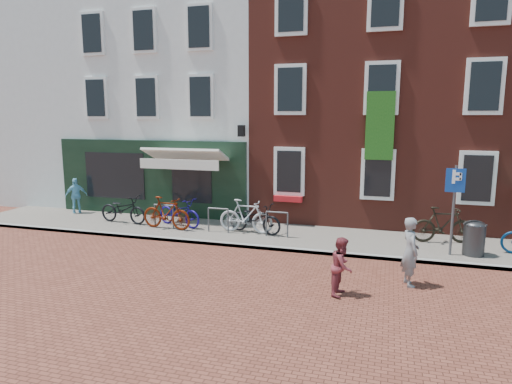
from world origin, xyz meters
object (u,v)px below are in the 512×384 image
(woman, at_px, (410,252))
(bicycle_2, at_px, (179,212))
(parking_sign, at_px, (454,195))
(bicycle_3, at_px, (246,216))
(cafe_person, at_px, (76,196))
(bicycle_5, at_px, (443,225))
(litter_bin, at_px, (474,236))
(bicycle_1, at_px, (166,213))
(boy, at_px, (342,266))
(bicycle_4, at_px, (255,218))
(bicycle_0, at_px, (123,209))

(woman, bearing_deg, bicycle_2, 48.95)
(woman, xyz_separation_m, bicycle_2, (-7.53, 3.31, -0.21))
(parking_sign, xyz_separation_m, bicycle_3, (-6.20, 0.68, -1.13))
(woman, bearing_deg, cafe_person, 54.32)
(bicycle_5, bearing_deg, litter_bin, -158.57)
(litter_bin, distance_m, bicycle_1, 9.56)
(boy, height_order, bicycle_4, boy)
(bicycle_1, bearing_deg, woman, -104.28)
(bicycle_5, bearing_deg, bicycle_0, 81.50)
(bicycle_3, bearing_deg, bicycle_5, -82.55)
(bicycle_5, bearing_deg, woman, 152.20)
(bicycle_0, bearing_deg, bicycle_5, -81.60)
(woman, distance_m, boy, 1.78)
(bicycle_1, height_order, bicycle_4, bicycle_1)
(litter_bin, height_order, woman, woman)
(woman, distance_m, bicycle_2, 8.23)
(litter_bin, xyz_separation_m, boy, (-3.25, -3.63, 0.01))
(bicycle_3, bearing_deg, bicycle_4, -79.89)
(woman, relative_size, cafe_person, 1.17)
(boy, relative_size, bicycle_3, 0.71)
(bicycle_4, bearing_deg, bicycle_2, 100.37)
(woman, height_order, bicycle_3, woman)
(woman, xyz_separation_m, bicycle_4, (-4.72, 3.17, -0.21))
(parking_sign, height_order, bicycle_4, parking_sign)
(bicycle_1, distance_m, bicycle_3, 2.77)
(boy, xyz_separation_m, cafe_person, (-10.95, 5.14, 0.14))
(bicycle_2, xyz_separation_m, bicycle_5, (8.62, 0.38, 0.05))
(boy, bearing_deg, bicycle_4, 47.19)
(cafe_person, bearing_deg, bicycle_3, 130.82)
(woman, relative_size, bicycle_4, 0.85)
(boy, xyz_separation_m, bicycle_0, (-8.22, 4.18, -0.05))
(bicycle_0, relative_size, bicycle_2, 1.00)
(litter_bin, bearing_deg, cafe_person, 173.94)
(bicycle_2, height_order, bicycle_5, bicycle_5)
(cafe_person, xyz_separation_m, bicycle_2, (4.88, -0.81, -0.20))
(litter_bin, bearing_deg, parking_sign, -164.42)
(bicycle_0, relative_size, bicycle_1, 1.03)
(litter_bin, bearing_deg, boy, -131.80)
(bicycle_4, bearing_deg, boy, -128.69)
(woman, relative_size, bicycle_3, 0.88)
(parking_sign, height_order, woman, parking_sign)
(woman, relative_size, bicycle_1, 0.88)
(bicycle_2, height_order, bicycle_4, same)
(parking_sign, relative_size, bicycle_5, 1.35)
(cafe_person, height_order, bicycle_0, cafe_person)
(bicycle_0, height_order, bicycle_2, same)
(boy, distance_m, bicycle_2, 7.46)
(bicycle_3, distance_m, bicycle_4, 0.31)
(parking_sign, bearing_deg, bicycle_1, 177.59)
(cafe_person, distance_m, bicycle_5, 13.52)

